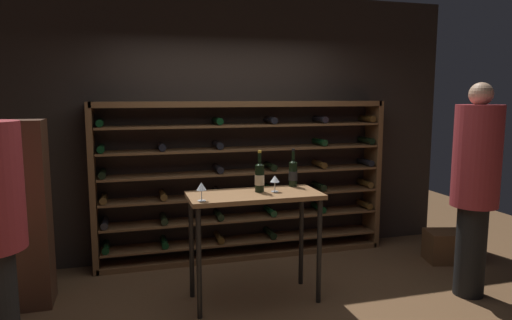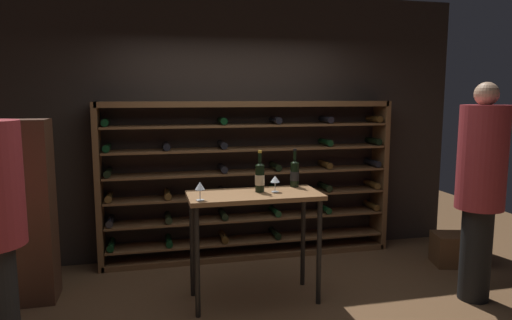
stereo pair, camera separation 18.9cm
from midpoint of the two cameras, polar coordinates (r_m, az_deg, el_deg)
The scene contains 11 objects.
ground_plane at distance 4.17m, azimuth 0.02°, elevation -18.26°, with size 9.21×9.21×0.00m, color brown.
back_wall at distance 5.32m, azimuth -4.80°, elevation 4.12°, with size 5.48×0.10×2.98m, color black.
wine_rack at distance 5.22m, azimuth -2.51°, elevation -2.66°, with size 3.31×0.32×1.78m.
tasting_table at distance 4.11m, azimuth -1.52°, elevation -5.95°, with size 1.17×0.53×0.99m.
person_bystander_red_print at distance 4.58m, azimuth 24.45°, elevation -2.25°, with size 0.41×0.41×1.96m.
wine_crate at distance 5.64m, azimuth 21.82°, elevation -9.90°, with size 0.48×0.34×0.34m, color brown.
display_cabinet at distance 4.54m, azimuth -28.06°, elevation -6.01°, with size 0.44×0.36×1.64m, color #4C2D1E.
wine_bottle_green_slim at distance 4.37m, azimuth 3.38°, elevation -1.60°, with size 0.08×0.08×0.36m.
wine_bottle_gold_foil at distance 4.11m, azimuth -0.87°, elevation -2.11°, with size 0.09×0.09×0.37m.
wine_glass_stemmed_center at distance 4.11m, azimuth 1.03°, elevation -2.45°, with size 0.08×0.08×0.15m.
wine_glass_stemmed_left at distance 3.80m, azimuth -8.20°, elevation -3.36°, with size 0.08×0.08×0.15m.
Camera 1 is at (-1.13, -3.57, 1.85)m, focal length 32.32 mm.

